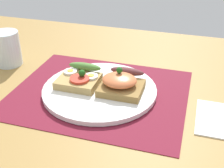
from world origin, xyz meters
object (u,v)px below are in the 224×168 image
sandwich_egg_tomato (80,78)px  drinking_glass (7,48)px  plate (100,90)px  sandwich_salmon (122,82)px

sandwich_egg_tomato → drinking_glass: drinking_glass is taller
plate → drinking_glass: drinking_glass is taller
sandwich_egg_tomato → drinking_glass: 24.72cm
plate → drinking_glass: (-28.86, 7.31, 3.80)cm
plate → sandwich_egg_tomato: (-5.14, 0.62, 1.92)cm
sandwich_egg_tomato → sandwich_salmon: size_ratio=0.95×
sandwich_salmon → drinking_glass: drinking_glass is taller
plate → sandwich_egg_tomato: size_ratio=2.75×
sandwich_egg_tomato → plate: bearing=-6.9°
sandwich_egg_tomato → drinking_glass: (-23.72, 6.69, 1.89)cm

